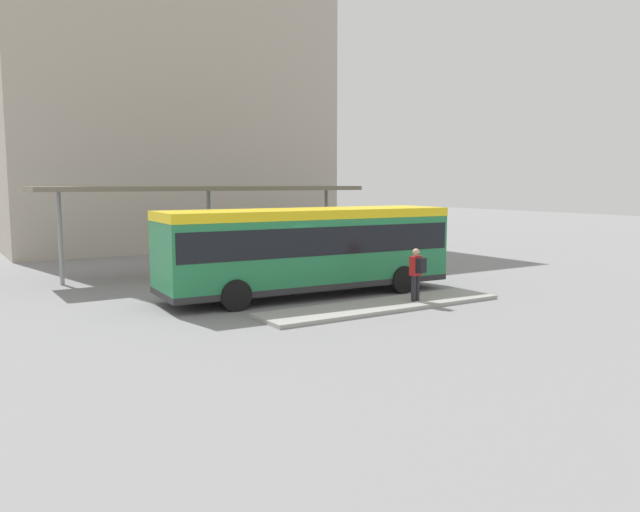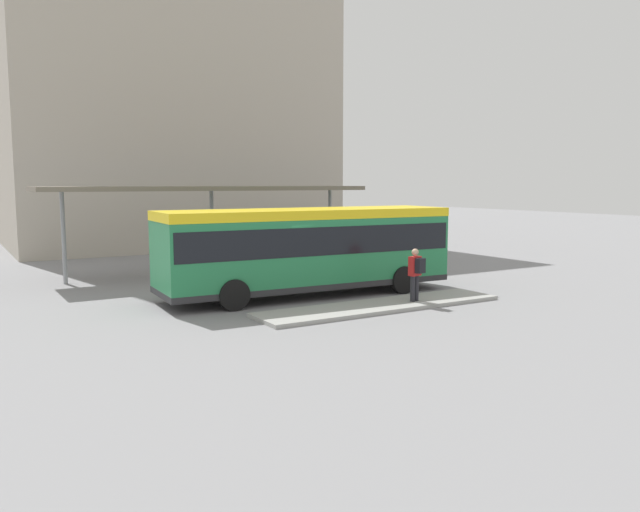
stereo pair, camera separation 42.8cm
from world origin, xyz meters
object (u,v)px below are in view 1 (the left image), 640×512
at_px(bicycle_yellow, 414,258).
at_px(bicycle_blue, 390,255).
at_px(city_bus, 308,245).
at_px(bicycle_red, 404,256).
at_px(pedestrian_waiting, 417,271).

xyz_separation_m(bicycle_yellow, bicycle_blue, (-0.40, 1.30, 0.01)).
height_order(city_bus, bicycle_red, city_bus).
height_order(bicycle_yellow, bicycle_red, bicycle_red).
xyz_separation_m(pedestrian_waiting, bicycle_yellow, (6.30, 7.40, -0.74)).
height_order(bicycle_red, bicycle_blue, bicycle_red).
distance_m(city_bus, pedestrian_waiting, 3.88).
bearing_deg(city_bus, pedestrian_waiting, -54.60).
distance_m(city_bus, bicycle_yellow, 9.45).
distance_m(bicycle_red, bicycle_blue, 0.75).
bearing_deg(bicycle_red, bicycle_yellow, -3.86).
relative_size(pedestrian_waiting, bicycle_yellow, 1.08).
bearing_deg(bicycle_red, pedestrian_waiting, -44.20).
relative_size(bicycle_yellow, bicycle_red, 0.93).
relative_size(city_bus, bicycle_blue, 6.31).
xyz_separation_m(bicycle_red, bicycle_blue, (-0.38, 0.65, -0.01)).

